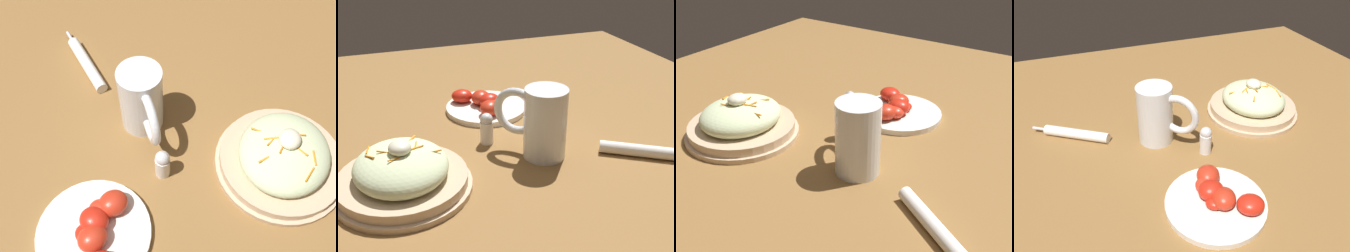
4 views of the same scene
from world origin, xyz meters
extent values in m
plane|color=olive|center=(0.00, 0.00, 0.00)|extent=(1.43, 1.43, 0.00)
cylinder|color=#D1B28E|center=(-0.12, 0.19, 0.01)|extent=(0.24, 0.24, 0.01)
cylinder|color=#D1B28E|center=(-0.12, 0.19, 0.02)|extent=(0.22, 0.22, 0.02)
ellipsoid|color=beige|center=(-0.12, 0.19, 0.05)|extent=(0.18, 0.16, 0.06)
cylinder|color=orange|center=(-0.12, 0.17, 0.08)|extent=(0.03, 0.01, 0.01)
cylinder|color=orange|center=(-0.12, 0.17, 0.08)|extent=(0.02, 0.03, 0.01)
cylinder|color=orange|center=(-0.08, 0.17, 0.07)|extent=(0.02, 0.02, 0.00)
cylinder|color=orange|center=(-0.15, 0.20, 0.08)|extent=(0.01, 0.02, 0.01)
cylinder|color=orange|center=(-0.13, 0.14, 0.07)|extent=(0.00, 0.02, 0.00)
cylinder|color=orange|center=(-0.09, 0.24, 0.07)|extent=(0.03, 0.01, 0.01)
cylinder|color=orange|center=(-0.12, 0.24, 0.07)|extent=(0.02, 0.02, 0.01)
cylinder|color=orange|center=(-0.12, 0.22, 0.08)|extent=(0.01, 0.02, 0.01)
cylinder|color=orange|center=(-0.11, 0.19, 0.08)|extent=(0.03, 0.00, 0.01)
ellipsoid|color=#EFEACC|center=(-0.13, 0.19, 0.08)|extent=(0.04, 0.04, 0.02)
cylinder|color=white|center=(-0.10, -0.08, 0.07)|extent=(0.08, 0.08, 0.14)
cylinder|color=orange|center=(-0.10, -0.08, 0.05)|extent=(0.07, 0.07, 0.09)
cylinder|color=white|center=(-0.10, -0.08, 0.10)|extent=(0.07, 0.07, 0.01)
torus|color=white|center=(-0.06, -0.04, 0.08)|extent=(0.08, 0.08, 0.10)
cylinder|color=white|center=(-0.17, -0.26, 0.01)|extent=(0.11, 0.15, 0.02)
cylinder|color=white|center=(0.14, -0.04, 0.01)|extent=(0.19, 0.19, 0.01)
ellipsoid|color=red|center=(0.16, -0.03, 0.03)|extent=(0.06, 0.06, 0.03)
ellipsoid|color=red|center=(0.11, -0.05, 0.03)|extent=(0.04, 0.05, 0.03)
ellipsoid|color=red|center=(0.15, -0.05, 0.02)|extent=(0.04, 0.04, 0.02)
ellipsoid|color=red|center=(0.13, -0.04, 0.03)|extent=(0.05, 0.05, 0.03)
ellipsoid|color=red|center=(0.09, -0.03, 0.03)|extent=(0.07, 0.07, 0.03)
ellipsoid|color=red|center=(0.18, 0.01, 0.03)|extent=(0.06, 0.06, 0.03)
cylinder|color=white|center=(-0.01, 0.01, 0.02)|extent=(0.03, 0.03, 0.05)
sphere|color=silver|center=(-0.01, 0.01, 0.05)|extent=(0.03, 0.03, 0.03)
camera|label=1|loc=(0.29, 0.17, 0.64)|focal=41.90mm
camera|label=2|loc=(-0.76, 0.24, 0.43)|focal=45.88mm
camera|label=3|loc=(-0.66, -0.43, 0.45)|focal=45.81mm
camera|label=4|loc=(0.52, -0.25, 0.48)|focal=35.27mm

